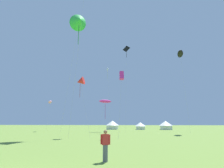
% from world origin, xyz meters
% --- Properties ---
extents(kite_white_diamond, '(1.88, 3.09, 20.85)m').
position_xyz_m(kite_white_diamond, '(-4.36, 51.12, 19.23)').
color(kite_white_diamond, white).
rests_on(kite_white_diamond, ground).
extents(kite_green_delta, '(4.20, 4.29, 21.36)m').
position_xyz_m(kite_green_delta, '(-4.21, 21.16, 19.58)').
color(kite_green_delta, green).
rests_on(kite_green_delta, ground).
extents(kite_black_parafoil, '(2.70, 4.42, 19.25)m').
position_xyz_m(kite_black_parafoil, '(16.00, 36.49, 18.45)').
color(kite_black_parafoil, black).
rests_on(kite_black_parafoil, ground).
extents(kite_magenta_box, '(0.82, 2.89, 10.35)m').
position_xyz_m(kite_magenta_box, '(3.07, 22.03, 9.61)').
color(kite_magenta_box, '#E02DA3').
rests_on(kite_magenta_box, ground).
extents(kite_black_diamond, '(2.16, 2.89, 23.28)m').
position_xyz_m(kite_black_diamond, '(2.81, 40.01, 21.79)').
color(kite_black_diamond, black).
rests_on(kite_black_diamond, ground).
extents(kite_magenta_parafoil, '(3.52, 2.72, 8.18)m').
position_xyz_m(kite_magenta_parafoil, '(-2.93, 39.67, 7.68)').
color(kite_magenta_parafoil, '#E02DA3').
rests_on(kite_magenta_parafoil, ground).
extents(kite_red_delta, '(3.19, 2.61, 9.61)m').
position_xyz_m(kite_red_delta, '(-3.71, 21.66, 8.80)').
color(kite_red_delta, red).
rests_on(kite_red_delta, ground).
extents(kite_pink_parafoil, '(2.11, 2.95, 8.35)m').
position_xyz_m(kite_pink_parafoil, '(-18.59, 40.20, 7.84)').
color(kite_pink_parafoil, pink).
rests_on(kite_pink_parafoil, ground).
extents(person_spectator, '(0.57, 0.32, 1.73)m').
position_xyz_m(person_spectator, '(3.67, 4.99, 0.85)').
color(person_spectator, '#565B66').
rests_on(person_spectator, ground).
extents(festival_tent_right, '(4.55, 4.55, 2.96)m').
position_xyz_m(festival_tent_right, '(-3.57, 56.84, 1.64)').
color(festival_tent_right, white).
rests_on(festival_tent_right, ground).
extents(festival_tent_center, '(3.69, 3.69, 2.40)m').
position_xyz_m(festival_tent_center, '(6.02, 56.84, 1.33)').
color(festival_tent_center, white).
rests_on(festival_tent_center, ground).
extents(festival_tent_left, '(4.40, 4.40, 2.86)m').
position_xyz_m(festival_tent_left, '(14.40, 56.84, 1.58)').
color(festival_tent_left, white).
rests_on(festival_tent_left, ground).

